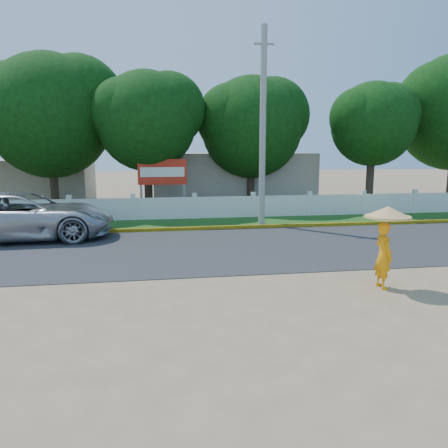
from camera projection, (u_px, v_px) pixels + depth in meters
The scene contains 12 objects.
ground at pixel (237, 288), 11.01m from camera, with size 120.00×120.00×0.00m, color #9E8460.
road at pixel (213, 248), 15.39m from camera, with size 60.00×7.00×0.02m, color #38383A.
grass_verge at pixel (198, 223), 20.50m from camera, with size 60.00×3.50×0.03m, color #2D601E.
curb at pixel (202, 228), 18.83m from camera, with size 40.00×0.18×0.16m, color yellow.
fence at pixel (195, 208), 21.81m from camera, with size 40.00×0.10×1.10m, color silver.
building_near at pixel (230, 178), 28.73m from camera, with size 10.00×6.00×3.20m, color #B7AD99.
building_far at pixel (26, 182), 27.67m from camera, with size 8.00×5.00×2.80m, color #B7AD99.
utility_pole at pixel (263, 128), 19.46m from camera, with size 0.28×0.28×8.75m, color gray.
vehicle at pixel (24, 216), 16.74m from camera, with size 3.05×6.62×1.84m, color #AFB1B8.
monk_with_parasol at pixel (386, 235), 10.81m from camera, with size 1.14×1.14×2.08m.
billboard at pixel (162, 175), 22.37m from camera, with size 2.50×0.13×2.95m.
tree_row at pixel (270, 121), 24.71m from camera, with size 38.02×7.44×9.16m.
Camera 1 is at (-2.02, -10.39, 3.46)m, focal length 35.00 mm.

